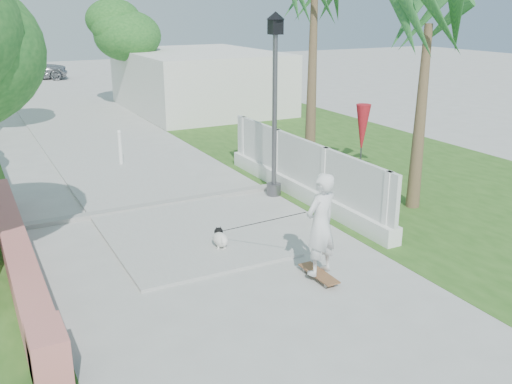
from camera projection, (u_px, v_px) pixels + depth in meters
ground at (285, 327)px, 8.53m from camera, size 90.00×90.00×0.00m
path_strip at (58, 112)px, 25.35m from camera, size 3.20×36.00×0.06m
curb at (157, 205)px, 13.56m from camera, size 6.50×0.25×0.10m
grass_right at (347, 154)px, 18.34m from camera, size 8.00×20.00×0.01m
pink_wall at (20, 261)px, 9.97m from camera, size 0.45×8.20×0.80m
lattice_fence at (301, 177)px, 14.06m from camera, size 0.35×7.00×1.50m
building_right at (199, 80)px, 25.91m from camera, size 6.00×8.00×2.60m
street_lamp at (275, 99)px, 13.67m from camera, size 0.44×0.44×4.44m
bollard at (120, 147)px, 16.85m from camera, size 0.14×0.14×1.09m
patio_umbrella at (362, 129)px, 13.90m from camera, size 0.36×0.36×2.30m
tree_path_right at (124, 30)px, 25.66m from camera, size 3.00×3.00×4.79m
palm_far at (314, 9)px, 14.61m from camera, size 1.80×1.80×5.30m
palm_near at (428, 35)px, 12.36m from camera, size 1.80×1.80×4.70m
skateboarder at (273, 224)px, 10.24m from camera, size 1.39×2.65×1.93m
dog at (220, 238)px, 11.19m from camera, size 0.36×0.58×0.40m
parked_car at (28, 68)px, 35.84m from camera, size 4.66×1.98×1.57m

